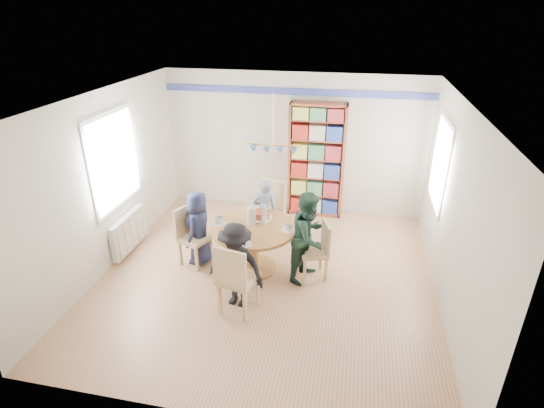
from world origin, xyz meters
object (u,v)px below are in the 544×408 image
(dining_table, at_px, (254,238))
(chair_left, at_px, (191,233))
(chair_far, at_px, (270,208))
(person_right, at_px, (309,237))
(radiator, at_px, (129,232))
(chair_near, at_px, (235,277))
(bookshelf, at_px, (316,162))
(person_far, at_px, (265,211))
(chair_right, at_px, (318,248))
(person_near, at_px, (236,266))
(person_left, at_px, (199,228))

(dining_table, relative_size, chair_left, 1.35)
(chair_far, xyz_separation_m, person_right, (0.82, -1.08, 0.12))
(radiator, relative_size, chair_near, 0.94)
(radiator, xyz_separation_m, chair_left, (1.15, -0.13, 0.18))
(chair_left, height_order, bookshelf, bookshelf)
(chair_far, relative_size, person_far, 0.94)
(chair_left, bearing_deg, person_right, -1.31)
(chair_right, relative_size, bookshelf, 0.41)
(chair_far, relative_size, person_near, 0.85)
(chair_right, relative_size, person_left, 0.74)
(chair_far, bearing_deg, bookshelf, 59.38)
(radiator, distance_m, person_near, 2.39)
(chair_right, height_order, bookshelf, bookshelf)
(person_near, bearing_deg, dining_table, 100.20)
(person_left, distance_m, person_far, 1.25)
(radiator, relative_size, chair_far, 0.94)
(person_right, bearing_deg, chair_near, 162.62)
(person_left, bearing_deg, bookshelf, 149.23)
(person_right, xyz_separation_m, person_far, (-0.88, 0.98, -0.14))
(chair_left, relative_size, chair_far, 0.91)
(chair_right, relative_size, person_right, 0.64)
(radiator, bearing_deg, chair_left, -6.45)
(radiator, relative_size, chair_right, 1.11)
(chair_right, relative_size, person_far, 0.80)
(radiator, xyz_separation_m, chair_far, (2.21, 0.91, 0.23))
(radiator, distance_m, bookshelf, 3.61)
(person_far, bearing_deg, bookshelf, -140.50)
(radiator, height_order, chair_right, chair_right)
(person_far, bearing_deg, radiator, 1.09)
(radiator, xyz_separation_m, dining_table, (2.18, -0.13, 0.21))
(radiator, height_order, person_near, person_near)
(person_near, bearing_deg, chair_near, -67.48)
(dining_table, bearing_deg, person_right, -3.19)
(dining_table, distance_m, person_near, 0.88)
(chair_right, relative_size, chair_near, 0.85)
(radiator, height_order, chair_near, chair_near)
(chair_far, xyz_separation_m, chair_near, (-0.02, -2.12, 0.00))
(radiator, distance_m, dining_table, 2.19)
(dining_table, distance_m, person_right, 0.86)
(person_far, xyz_separation_m, bookshelf, (0.74, 1.23, 0.52))
(person_left, relative_size, person_right, 0.87)
(dining_table, height_order, person_far, person_far)
(dining_table, xyz_separation_m, person_right, (0.85, -0.05, 0.15))
(chair_left, relative_size, person_near, 0.77)
(chair_far, distance_m, person_left, 1.36)
(person_near, bearing_deg, person_left, 145.17)
(person_far, xyz_separation_m, person_near, (0.01, -1.82, 0.06))
(radiator, bearing_deg, chair_right, -2.07)
(chair_far, height_order, person_far, person_far)
(person_right, xyz_separation_m, bookshelf, (-0.15, 2.21, 0.38))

